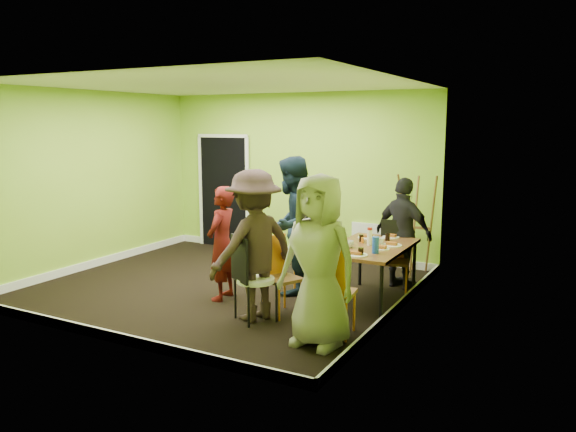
# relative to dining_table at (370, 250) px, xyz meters

# --- Properties ---
(ground) EXTENTS (5.00, 5.00, 0.00)m
(ground) POSITION_rel_dining_table_xyz_m (-2.05, -0.30, -0.70)
(ground) COLOR black
(ground) RESTS_ON ground
(room_walls) EXTENTS (5.04, 4.54, 2.82)m
(room_walls) POSITION_rel_dining_table_xyz_m (-2.07, -0.26, 0.29)
(room_walls) COLOR #90BD30
(room_walls) RESTS_ON ground
(dining_table) EXTENTS (0.90, 1.50, 0.75)m
(dining_table) POSITION_rel_dining_table_xyz_m (0.00, 0.00, 0.00)
(dining_table) COLOR black
(dining_table) RESTS_ON ground
(chair_left_far) EXTENTS (0.49, 0.49, 1.00)m
(chair_left_far) POSITION_rel_dining_table_xyz_m (-0.88, 0.00, -0.14)
(chair_left_far) COLOR orange
(chair_left_far) RESTS_ON ground
(chair_left_near) EXTENTS (0.52, 0.52, 0.95)m
(chair_left_near) POSITION_rel_dining_table_xyz_m (-0.85, -0.89, -0.16)
(chair_left_near) COLOR orange
(chair_left_near) RESTS_ON ground
(chair_back_end) EXTENTS (0.50, 0.56, 0.97)m
(chair_back_end) POSITION_rel_dining_table_xyz_m (0.10, 0.73, -0.01)
(chair_back_end) COLOR orange
(chair_back_end) RESTS_ON ground
(chair_front_end) EXTENTS (0.47, 0.47, 1.01)m
(chair_front_end) POSITION_rel_dining_table_xyz_m (0.05, -1.31, -0.13)
(chair_front_end) COLOR orange
(chair_front_end) RESTS_ON ground
(chair_bentwood) EXTENTS (0.55, 0.55, 1.03)m
(chair_bentwood) POSITION_rel_dining_table_xyz_m (-0.99, -1.31, -0.13)
(chair_bentwood) COLOR black
(chair_bentwood) RESTS_ON ground
(easel) EXTENTS (0.62, 0.58, 1.54)m
(easel) POSITION_rel_dining_table_xyz_m (0.15, 1.65, 0.06)
(easel) COLOR brown
(easel) RESTS_ON ground
(plate_near_left) EXTENTS (0.26, 0.26, 0.01)m
(plate_near_left) POSITION_rel_dining_table_xyz_m (-0.20, 0.44, 0.06)
(plate_near_left) COLOR white
(plate_near_left) RESTS_ON dining_table
(plate_near_right) EXTENTS (0.26, 0.26, 0.01)m
(plate_near_right) POSITION_rel_dining_table_xyz_m (-0.32, -0.45, 0.06)
(plate_near_right) COLOR white
(plate_near_right) RESTS_ON dining_table
(plate_far_back) EXTENTS (0.23, 0.23, 0.01)m
(plate_far_back) POSITION_rel_dining_table_xyz_m (0.07, 0.62, 0.06)
(plate_far_back) COLOR white
(plate_far_back) RESTS_ON dining_table
(plate_far_front) EXTENTS (0.26, 0.26, 0.01)m
(plate_far_front) POSITION_rel_dining_table_xyz_m (0.04, -0.57, 0.06)
(plate_far_front) COLOR white
(plate_far_front) RESTS_ON dining_table
(plate_wall_back) EXTENTS (0.26, 0.26, 0.01)m
(plate_wall_back) POSITION_rel_dining_table_xyz_m (0.24, 0.13, 0.06)
(plate_wall_back) COLOR white
(plate_wall_back) RESTS_ON dining_table
(plate_wall_front) EXTENTS (0.21, 0.21, 0.01)m
(plate_wall_front) POSITION_rel_dining_table_xyz_m (0.19, -0.13, 0.06)
(plate_wall_front) COLOR white
(plate_wall_front) RESTS_ON dining_table
(thermos) EXTENTS (0.07, 0.07, 0.20)m
(thermos) POSITION_rel_dining_table_xyz_m (-0.02, 0.03, 0.15)
(thermos) COLOR white
(thermos) RESTS_ON dining_table
(blue_bottle) EXTENTS (0.08, 0.08, 0.20)m
(blue_bottle) POSITION_rel_dining_table_xyz_m (0.20, -0.37, 0.16)
(blue_bottle) COLOR #1844B8
(blue_bottle) RESTS_ON dining_table
(orange_bottle) EXTENTS (0.03, 0.03, 0.07)m
(orange_bottle) POSITION_rel_dining_table_xyz_m (-0.15, 0.11, 0.09)
(orange_bottle) COLOR orange
(orange_bottle) RESTS_ON dining_table
(glass_mid) EXTENTS (0.06, 0.06, 0.09)m
(glass_mid) POSITION_rel_dining_table_xyz_m (-0.19, 0.19, 0.10)
(glass_mid) COLOR black
(glass_mid) RESTS_ON dining_table
(glass_back) EXTENTS (0.06, 0.06, 0.09)m
(glass_back) POSITION_rel_dining_table_xyz_m (0.09, 0.41, 0.10)
(glass_back) COLOR black
(glass_back) RESTS_ON dining_table
(glass_front) EXTENTS (0.07, 0.07, 0.09)m
(glass_front) POSITION_rel_dining_table_xyz_m (0.08, -0.55, 0.10)
(glass_front) COLOR black
(glass_front) RESTS_ON dining_table
(cup_a) EXTENTS (0.11, 0.11, 0.09)m
(cup_a) POSITION_rel_dining_table_xyz_m (-0.19, -0.23, 0.10)
(cup_a) COLOR white
(cup_a) RESTS_ON dining_table
(cup_b) EXTENTS (0.10, 0.10, 0.09)m
(cup_b) POSITION_rel_dining_table_xyz_m (0.10, 0.11, 0.10)
(cup_b) COLOR white
(cup_b) RESTS_ON dining_table
(person_standing) EXTENTS (0.43, 0.59, 1.49)m
(person_standing) POSITION_rel_dining_table_xyz_m (-1.76, -0.75, 0.05)
(person_standing) COLOR #530F0E
(person_standing) RESTS_ON ground
(person_left_far) EXTENTS (0.78, 0.96, 1.86)m
(person_left_far) POSITION_rel_dining_table_xyz_m (-1.10, -0.07, 0.23)
(person_left_far) COLOR black
(person_left_far) RESTS_ON ground
(person_left_near) EXTENTS (1.05, 1.31, 1.77)m
(person_left_near) POSITION_rel_dining_table_xyz_m (-1.00, -1.20, 0.19)
(person_left_near) COLOR #312120
(person_left_near) RESTS_ON ground
(person_back_end) EXTENTS (0.99, 0.67, 1.56)m
(person_back_end) POSITION_rel_dining_table_xyz_m (0.18, 0.86, 0.08)
(person_back_end) COLOR black
(person_back_end) RESTS_ON ground
(person_front_end) EXTENTS (0.93, 0.66, 1.80)m
(person_front_end) POSITION_rel_dining_table_xyz_m (0.00, -1.57, 0.20)
(person_front_end) COLOR gray
(person_front_end) RESTS_ON ground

